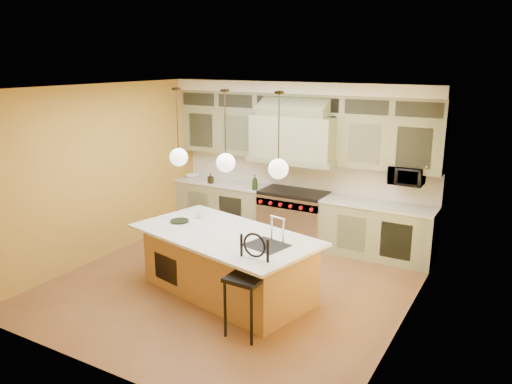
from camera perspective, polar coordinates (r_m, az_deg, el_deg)
The scene contains 18 objects.
floor at distance 7.63m, azimuth -2.79°, elevation -10.50°, with size 5.00×5.00×0.00m, color brown.
ceiling at distance 6.90m, azimuth -3.09°, elevation 11.81°, with size 5.00×5.00×0.00m, color white.
wall_back at distance 9.28m, azimuth 5.39°, elevation 3.53°, with size 5.00×5.00×0.00m, color #B18630.
wall_front at distance 5.29m, azimuth -17.68°, elevation -5.96°, with size 5.00×5.00×0.00m, color #B18630.
wall_left at distance 8.69m, azimuth -16.99°, elevation 2.17°, with size 5.00×5.00×0.00m, color #B18630.
wall_right at distance 6.20m, azimuth 16.98°, elevation -2.85°, with size 5.00×5.00×0.00m, color #B18630.
back_cabinetry at distance 9.04m, azimuth 4.69°, elevation 3.12°, with size 5.00×0.77×2.90m.
range at distance 9.20m, azimuth 4.33°, elevation -2.74°, with size 1.20×0.74×0.96m.
kitchen_island at distance 7.19m, azimuth -3.28°, elevation -8.03°, with size 2.90×1.96×1.35m.
counter_stool at distance 6.09m, azimuth -0.94°, elevation -9.86°, with size 0.45×0.45×1.26m.
microwave at distance 8.44m, azimuth 16.83°, elevation 1.81°, with size 0.54×0.37×0.30m, color black.
oil_bottle_a at distance 9.16m, azimuth -0.14°, elevation 1.10°, with size 0.11×0.11×0.28m, color black.
oil_bottle_b at distance 9.71m, azimuth -5.22°, elevation 1.57°, with size 0.09×0.09×0.20m, color black.
fruit_bowl at distance 10.24m, azimuth -7.30°, elevation 1.82°, with size 0.26×0.26×0.06m, color white.
cup at distance 7.68m, azimuth -6.44°, elevation -2.60°, with size 0.11×0.11×0.11m, color silver.
pendant_left at distance 7.22m, azimuth -8.83°, elevation 4.19°, with size 0.26×0.26×1.11m.
pendant_center at distance 6.76m, azimuth -3.48°, elevation 3.61°, with size 0.26×0.26×1.11m.
pendant_right at distance 6.37m, azimuth 2.58°, elevation 2.91°, with size 0.26×0.26×1.11m.
Camera 1 is at (3.71, -5.80, 3.27)m, focal length 35.00 mm.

